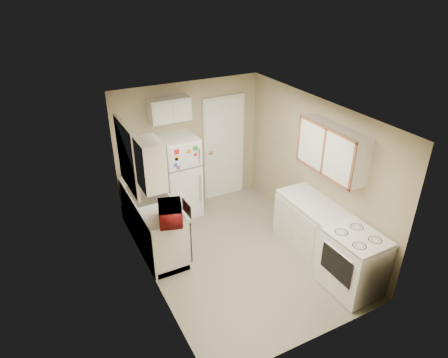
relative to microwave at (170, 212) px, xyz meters
name	(u,v)px	position (x,y,z in m)	size (l,w,h in m)	color
floor	(238,254)	(1.06, -0.11, -1.05)	(3.80, 3.80, 0.00)	#ADA992
ceiling	(241,112)	(1.06, -0.11, 1.35)	(3.80, 3.80, 0.00)	white
wall_left	(149,213)	(-0.34, -0.11, 0.15)	(3.80, 3.80, 0.00)	tan
wall_right	(314,171)	(2.46, -0.11, 0.15)	(3.80, 3.80, 0.00)	tan
wall_back	(190,145)	(1.06, 1.79, 0.15)	(2.80, 2.80, 0.00)	tan
wall_front	(323,264)	(1.06, -2.01, 0.15)	(2.80, 2.80, 0.00)	tan
left_counter	(153,221)	(-0.04, 0.79, -0.60)	(0.60, 1.80, 0.90)	silver
dishwasher	(184,233)	(0.25, 0.19, -0.56)	(0.03, 0.58, 0.72)	black
sink	(148,195)	(-0.04, 0.94, -0.19)	(0.54, 0.74, 0.16)	gray
microwave	(170,212)	(0.00, 0.00, 0.00)	(0.27, 0.48, 0.32)	maroon
soap_bottle	(137,177)	(-0.09, 1.36, -0.05)	(0.10, 0.10, 0.22)	silver
window_blinds	(127,157)	(-0.30, 0.94, 0.55)	(0.10, 0.98, 1.08)	silver
upper_cabinet_left	(150,165)	(-0.19, 0.11, 0.75)	(0.30, 0.45, 0.70)	silver
refrigerator	(180,177)	(0.72, 1.47, -0.28)	(0.63, 0.62, 1.54)	white
cabinet_over_fridge	(169,109)	(0.66, 1.64, 0.95)	(0.70, 0.30, 0.40)	silver
interior_door	(224,148)	(1.76, 1.75, -0.03)	(0.86, 0.06, 2.08)	white
right_counter	(327,239)	(2.16, -0.91, -0.60)	(0.60, 2.00, 0.90)	silver
stove	(353,263)	(2.10, -1.53, -0.58)	(0.63, 0.77, 0.94)	white
upper_cabinet_right	(332,149)	(2.31, -0.61, 0.75)	(0.30, 1.20, 0.70)	silver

